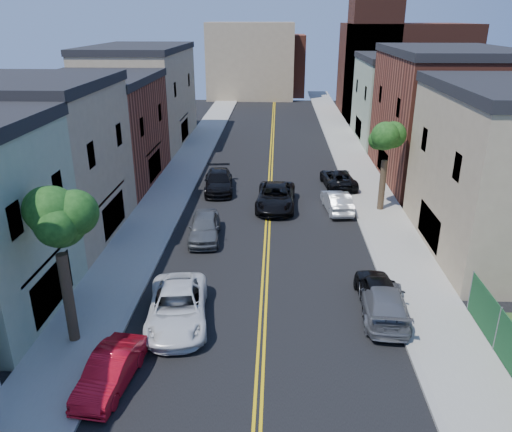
# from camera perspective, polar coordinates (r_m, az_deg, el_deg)

# --- Properties ---
(sidewalk_left) EXTENTS (3.20, 100.00, 0.15)m
(sidewalk_left) POSITION_cam_1_polar(r_m,az_deg,el_deg) (45.86, -8.27, 5.54)
(sidewalk_left) COLOR gray
(sidewalk_left) RESTS_ON ground
(sidewalk_right) EXTENTS (3.20, 100.00, 0.15)m
(sidewalk_right) POSITION_cam_1_polar(r_m,az_deg,el_deg) (45.68, 11.70, 5.24)
(sidewalk_right) COLOR gray
(sidewalk_right) RESTS_ON ground
(curb_left) EXTENTS (0.30, 100.00, 0.15)m
(curb_left) POSITION_cam_1_polar(r_m,az_deg,el_deg) (45.57, -6.09, 5.54)
(curb_left) COLOR gray
(curb_left) RESTS_ON ground
(curb_right) EXTENTS (0.30, 100.00, 0.15)m
(curb_right) POSITION_cam_1_polar(r_m,az_deg,el_deg) (45.43, 9.51, 5.31)
(curb_right) COLOR gray
(curb_right) RESTS_ON ground
(bldg_left_tan_near) EXTENTS (9.00, 10.00, 9.00)m
(bldg_left_tan_near) POSITION_cam_1_polar(r_m,az_deg,el_deg) (32.82, -24.01, 5.32)
(bldg_left_tan_near) COLOR #998466
(bldg_left_tan_near) RESTS_ON ground
(bldg_left_brick) EXTENTS (9.00, 12.00, 8.00)m
(bldg_left_brick) POSITION_cam_1_polar(r_m,az_deg,el_deg) (42.76, -17.68, 8.98)
(bldg_left_brick) COLOR brown
(bldg_left_brick) RESTS_ON ground
(bldg_left_tan_far) EXTENTS (9.00, 16.00, 9.50)m
(bldg_left_tan_far) POSITION_cam_1_polar(r_m,az_deg,el_deg) (55.77, -13.01, 13.04)
(bldg_left_tan_far) COLOR #998466
(bldg_left_tan_far) RESTS_ON ground
(bldg_right_brick) EXTENTS (9.00, 14.00, 10.00)m
(bldg_right_brick) POSITION_cam_1_polar(r_m,az_deg,el_deg) (44.09, 20.56, 10.32)
(bldg_right_brick) COLOR brown
(bldg_right_brick) RESTS_ON ground
(bldg_right_palegrn) EXTENTS (9.00, 12.00, 8.50)m
(bldg_right_palegrn) POSITION_cam_1_polar(r_m,az_deg,el_deg) (57.51, 16.37, 12.47)
(bldg_right_palegrn) COLOR gray
(bldg_right_palegrn) RESTS_ON ground
(church) EXTENTS (16.20, 14.20, 22.60)m
(church) POSITION_cam_1_polar(r_m,az_deg,el_deg) (72.29, 15.76, 16.70)
(church) COLOR #4C2319
(church) RESTS_ON ground
(backdrop_left) EXTENTS (14.00, 8.00, 12.00)m
(backdrop_left) POSITION_cam_1_polar(r_m,az_deg,el_deg) (85.64, -0.61, 17.32)
(backdrop_left) COLOR #998466
(backdrop_left) RESTS_ON ground
(backdrop_center) EXTENTS (10.00, 8.00, 10.00)m
(backdrop_center) POSITION_cam_1_polar(r_m,az_deg,el_deg) (89.59, 2.20, 16.86)
(backdrop_center) COLOR brown
(backdrop_center) RESTS_ON ground
(tree_left_mid) EXTENTS (5.20, 5.20, 9.29)m
(tree_left_mid) POSITION_cam_1_polar(r_m,az_deg,el_deg) (20.17, -22.30, 2.25)
(tree_left_mid) COLOR #372A1B
(tree_left_mid) RESTS_ON sidewalk_left
(tree_right_far) EXTENTS (4.40, 4.40, 8.03)m
(tree_right_far) POSITION_cam_1_polar(r_m,az_deg,el_deg) (34.79, 14.89, 9.48)
(tree_right_far) COLOR #372A1B
(tree_right_far) RESTS_ON sidewalk_right
(red_sedan) EXTENTS (1.88, 4.15, 1.32)m
(red_sedan) POSITION_cam_1_polar(r_m,az_deg,el_deg) (19.94, -16.37, -16.66)
(red_sedan) COLOR red
(red_sedan) RESTS_ON ground
(white_pickup) EXTENTS (3.28, 5.88, 1.55)m
(white_pickup) POSITION_cam_1_polar(r_m,az_deg,el_deg) (22.80, -8.99, -10.25)
(white_pickup) COLOR silver
(white_pickup) RESTS_ON ground
(grey_car_left) EXTENTS (2.21, 4.76, 1.58)m
(grey_car_left) POSITION_cam_1_polar(r_m,az_deg,el_deg) (30.72, -5.92, -1.26)
(grey_car_left) COLOR #4E5155
(grey_car_left) RESTS_ON ground
(black_car_left) EXTENTS (2.69, 5.53, 1.55)m
(black_car_left) POSITION_cam_1_polar(r_m,az_deg,el_deg) (39.26, -4.31, 3.98)
(black_car_left) COLOR black
(black_car_left) RESTS_ON ground
(grey_car_right) EXTENTS (2.38, 5.12, 1.45)m
(grey_car_right) POSITION_cam_1_polar(r_m,az_deg,el_deg) (23.71, 14.42, -9.51)
(grey_car_right) COLOR #5A5C62
(grey_car_right) RESTS_ON ground
(black_car_right) EXTENTS (1.81, 4.40, 1.49)m
(black_car_right) POSITION_cam_1_polar(r_m,az_deg,el_deg) (24.48, 13.80, -8.31)
(black_car_right) COLOR black
(black_car_right) RESTS_ON ground
(silver_car_right) EXTENTS (2.00, 4.52, 1.44)m
(silver_car_right) POSITION_cam_1_polar(r_m,az_deg,el_deg) (35.47, 9.24, 1.67)
(silver_car_right) COLOR #B5B9BD
(silver_car_right) RESTS_ON ground
(dark_car_right_far) EXTENTS (2.83, 5.25, 1.40)m
(dark_car_right_far) POSITION_cam_1_polar(r_m,az_deg,el_deg) (40.64, 9.40, 4.26)
(dark_car_right_far) COLOR black
(dark_car_right_far) RESTS_ON ground
(black_suv_lane) EXTENTS (2.92, 5.90, 1.61)m
(black_suv_lane) POSITION_cam_1_polar(r_m,az_deg,el_deg) (35.66, 2.28, 2.21)
(black_suv_lane) COLOR black
(black_suv_lane) RESTS_ON ground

